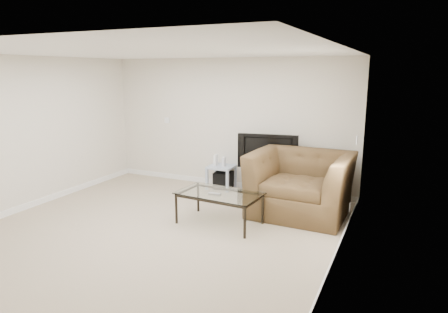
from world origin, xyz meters
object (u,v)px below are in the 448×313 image
at_px(subwoofer, 223,180).
at_px(coffee_table, 219,208).
at_px(side_table, 222,177).
at_px(recliner, 301,173).
at_px(television, 268,150).
at_px(tv_stand, 268,181).

distance_m(subwoofer, coffee_table, 1.85).
distance_m(side_table, subwoofer, 0.08).
bearing_deg(recliner, coffee_table, -134.58).
relative_size(recliner, coffee_table, 1.25).
xyz_separation_m(recliner, coffee_table, (-0.98, -0.94, -0.43)).
relative_size(television, side_table, 2.12).
relative_size(subwoofer, recliner, 0.22).
xyz_separation_m(television, coffee_table, (-0.20, -1.65, -0.61)).
xyz_separation_m(side_table, subwoofer, (0.03, 0.02, -0.07)).
distance_m(television, coffee_table, 1.77).
relative_size(subwoofer, coffee_table, 0.27).
xyz_separation_m(tv_stand, coffee_table, (-0.20, -1.68, -0.03)).
height_order(tv_stand, television, television).
bearing_deg(coffee_table, television, 82.99).
bearing_deg(recliner, subwoofer, 157.75).
distance_m(recliner, coffee_table, 1.43).
bearing_deg(tv_stand, side_table, 172.90).
bearing_deg(subwoofer, side_table, -144.88).
relative_size(side_table, recliner, 0.31).
bearing_deg(coffee_table, subwoofer, 113.02).
height_order(tv_stand, coffee_table, tv_stand).
bearing_deg(subwoofer, recliner, -23.91).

